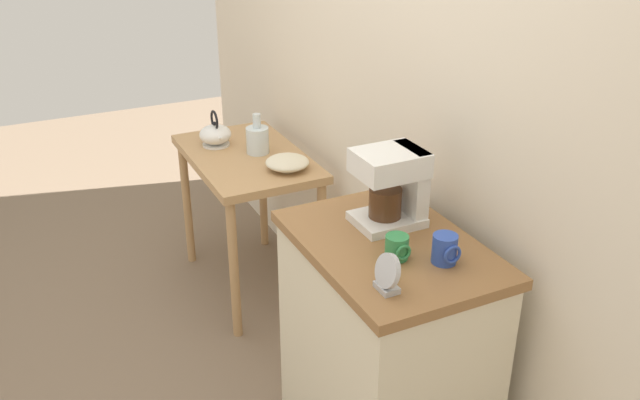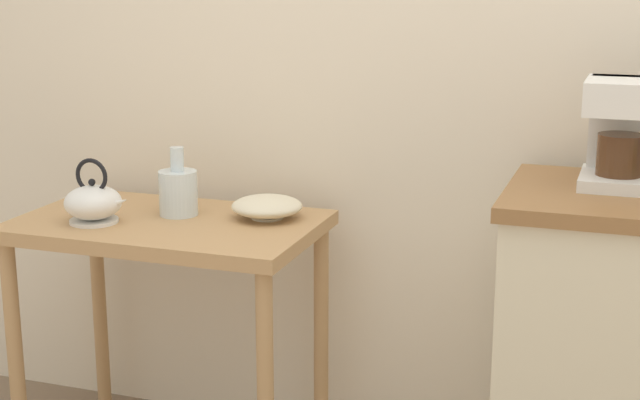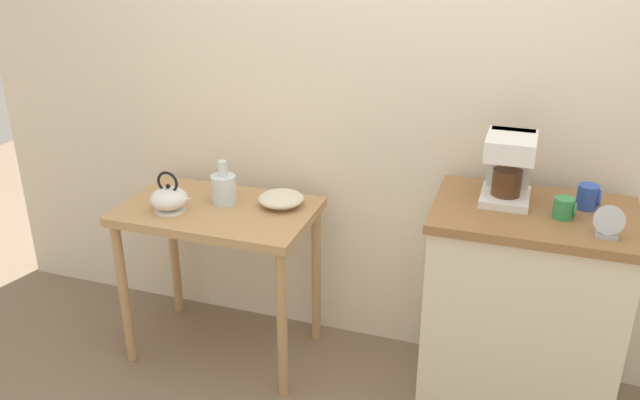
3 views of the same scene
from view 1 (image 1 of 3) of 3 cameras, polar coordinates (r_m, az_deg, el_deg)
name	(u,v)px [view 1 (image 1 of 3)]	position (r m, az deg, el deg)	size (l,w,h in m)	color
ground_plane	(312,362)	(3.16, -0.65, -13.32)	(8.00, 8.00, 0.00)	#7A6651
back_wall	(412,47)	(2.61, 7.63, 12.48)	(4.40, 0.10, 2.80)	beige
wooden_table	(247,174)	(3.40, -6.04, 2.12)	(0.84, 0.52, 0.74)	tan
kitchen_counter	(384,357)	(2.46, 5.30, -12.81)	(0.75, 0.52, 0.91)	beige
bowl_stoneware	(287,163)	(3.16, -2.73, 3.13)	(0.20, 0.20, 0.06)	beige
teakettle	(216,135)	(3.47, -8.67, 5.39)	(0.19, 0.16, 0.18)	white
glass_carafe_vase	(258,139)	(3.35, -5.21, 5.05)	(0.11, 0.11, 0.20)	silver
coffee_maker	(394,184)	(2.27, 6.19, 1.34)	(0.18, 0.22, 0.26)	white
mug_tall_green	(397,247)	(2.10, 6.43, -3.93)	(0.08, 0.07, 0.08)	#338C4C
mug_blue	(445,249)	(2.10, 10.34, -4.04)	(0.08, 0.08, 0.09)	#2D4CAD
table_clock	(387,275)	(1.94, 5.60, -6.19)	(0.10, 0.05, 0.11)	#B2B5BA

